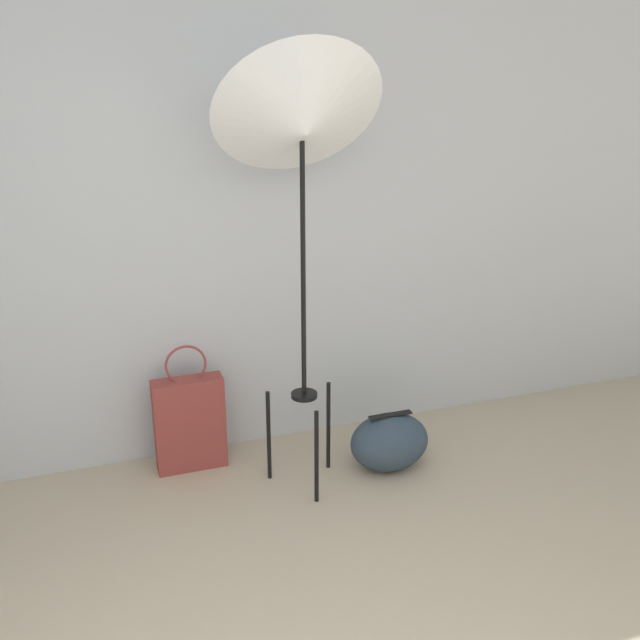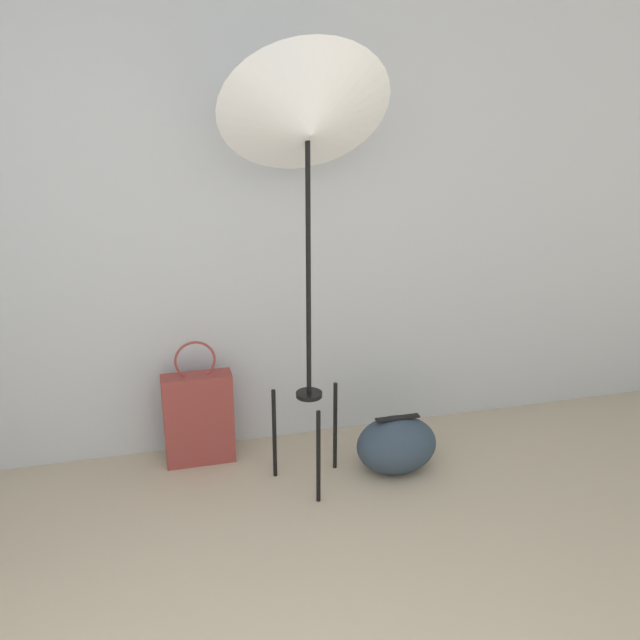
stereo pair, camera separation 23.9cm
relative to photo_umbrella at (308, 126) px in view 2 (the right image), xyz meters
The scene contains 4 objects.
wall_back 0.74m from the photo_umbrella, 129.63° to the left, with size 8.00×0.05×2.60m.
photo_umbrella is the anchor object (origin of this frame).
tote_bag 1.53m from the photo_umbrella, 147.20° to the left, with size 0.34×0.11×0.65m.
duffel_bag 1.58m from the photo_umbrella, ahead, with size 0.40×0.29×0.30m.
Camera 2 is at (-0.31, -0.92, 1.97)m, focal length 42.00 mm.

